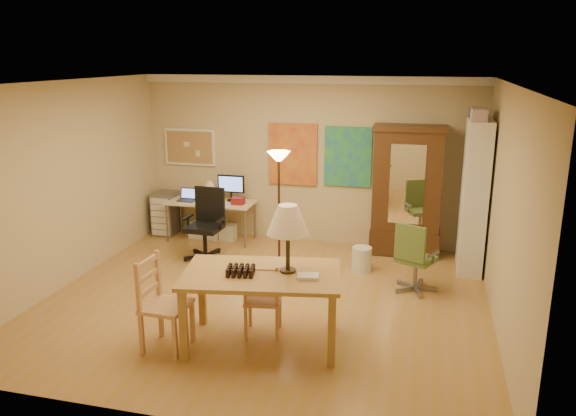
% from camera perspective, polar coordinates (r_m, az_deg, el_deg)
% --- Properties ---
extents(floor, '(5.50, 5.50, 0.00)m').
position_cam_1_polar(floor, '(7.22, -2.31, -9.37)').
color(floor, '#A77E3B').
rests_on(floor, ground).
extents(crown_molding, '(5.50, 0.08, 0.12)m').
position_cam_1_polar(crown_molding, '(8.95, 2.08, 12.91)').
color(crown_molding, white).
rests_on(crown_molding, floor).
extents(corkboard, '(0.90, 0.04, 0.62)m').
position_cam_1_polar(corkboard, '(9.72, -9.94, 6.12)').
color(corkboard, '#AE7D52').
rests_on(corkboard, floor).
extents(art_panel_left, '(0.80, 0.04, 1.00)m').
position_cam_1_polar(art_panel_left, '(9.14, 0.49, 5.47)').
color(art_panel_left, gold).
rests_on(art_panel_left, floor).
extents(art_panel_right, '(0.75, 0.04, 0.95)m').
position_cam_1_polar(art_panel_right, '(8.98, 6.10, 5.20)').
color(art_panel_right, teal).
rests_on(art_panel_right, floor).
extents(dining_table, '(1.78, 1.24, 1.54)m').
position_cam_1_polar(dining_table, '(5.84, -1.74, -5.11)').
color(dining_table, olive).
rests_on(dining_table, floor).
extents(ladder_chair_back, '(0.45, 0.44, 0.85)m').
position_cam_1_polar(ladder_chair_back, '(6.25, -2.58, -9.43)').
color(ladder_chair_back, '#B67753').
rests_on(ladder_chair_back, floor).
extents(ladder_chair_left, '(0.46, 0.48, 1.00)m').
position_cam_1_polar(ladder_chair_left, '(6.09, -12.55, -9.74)').
color(ladder_chair_left, '#B67753').
rests_on(ladder_chair_left, floor).
extents(torchiere_lamp, '(0.32, 0.32, 1.75)m').
position_cam_1_polar(torchiere_lamp, '(7.68, -0.94, 3.22)').
color(torchiere_lamp, '#3D2218').
rests_on(torchiere_lamp, floor).
extents(computer_desk, '(1.45, 0.63, 1.10)m').
position_cam_1_polar(computer_desk, '(9.47, -7.59, -0.83)').
color(computer_desk, beige).
rests_on(computer_desk, floor).
extents(office_chair_black, '(0.66, 0.66, 1.08)m').
position_cam_1_polar(office_chair_black, '(8.63, -8.32, -3.26)').
color(office_chair_black, black).
rests_on(office_chair_black, floor).
extents(office_chair_green, '(0.58, 0.58, 0.95)m').
position_cam_1_polar(office_chair_green, '(7.57, 12.70, -6.45)').
color(office_chair_green, slate).
rests_on(office_chair_green, floor).
extents(drawer_cart, '(0.37, 0.44, 0.74)m').
position_cam_1_polar(drawer_cart, '(9.91, -12.33, -0.53)').
color(drawer_cart, slate).
rests_on(drawer_cart, floor).
extents(armoire, '(1.09, 0.52, 2.00)m').
position_cam_1_polar(armoire, '(8.79, 11.95, 0.87)').
color(armoire, '#371B0F').
rests_on(armoire, floor).
extents(bookshelf, '(0.32, 0.87, 2.16)m').
position_cam_1_polar(bookshelf, '(8.33, 18.35, 1.09)').
color(bookshelf, white).
rests_on(bookshelf, floor).
extents(wastebin, '(0.28, 0.28, 0.35)m').
position_cam_1_polar(wastebin, '(8.16, 7.49, -5.15)').
color(wastebin, silver).
rests_on(wastebin, floor).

